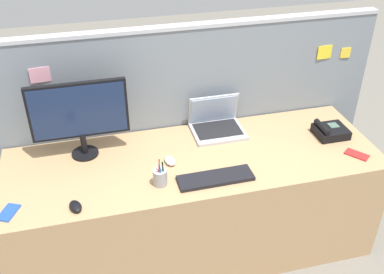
% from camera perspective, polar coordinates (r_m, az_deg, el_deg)
% --- Properties ---
extents(ground_plane, '(10.00, 10.00, 0.00)m').
position_cam_1_polar(ground_plane, '(3.21, 0.23, -13.44)').
color(ground_plane, slate).
extents(desk, '(2.28, 0.77, 0.74)m').
position_cam_1_polar(desk, '(2.96, 0.24, -8.50)').
color(desk, tan).
rests_on(desk, ground_plane).
extents(cubicle_divider, '(2.72, 0.08, 1.42)m').
position_cam_1_polar(cubicle_divider, '(3.09, -1.73, 1.45)').
color(cubicle_divider, gray).
rests_on(cubicle_divider, ground_plane).
extents(desktop_monitor, '(0.57, 0.16, 0.48)m').
position_cam_1_polar(desktop_monitor, '(2.69, -14.14, 2.91)').
color(desktop_monitor, black).
rests_on(desktop_monitor, desk).
extents(laptop, '(0.34, 0.28, 0.22)m').
position_cam_1_polar(laptop, '(2.98, 3.09, 1.79)').
color(laptop, '#B2B5BC').
rests_on(laptop, desk).
extents(desk_phone, '(0.20, 0.18, 0.09)m').
position_cam_1_polar(desk_phone, '(3.05, 17.11, 0.72)').
color(desk_phone, black).
rests_on(desk_phone, desk).
extents(keyboard_main, '(0.43, 0.14, 0.02)m').
position_cam_1_polar(keyboard_main, '(2.55, 2.99, -5.22)').
color(keyboard_main, black).
rests_on(keyboard_main, desk).
extents(computer_mouse_right_hand, '(0.09, 0.11, 0.03)m').
position_cam_1_polar(computer_mouse_right_hand, '(2.44, -14.57, -8.51)').
color(computer_mouse_right_hand, black).
rests_on(computer_mouse_right_hand, desk).
extents(computer_mouse_left_hand, '(0.07, 0.11, 0.03)m').
position_cam_1_polar(computer_mouse_left_hand, '(2.68, -2.80, -3.03)').
color(computer_mouse_left_hand, silver).
rests_on(computer_mouse_left_hand, desk).
extents(pen_cup, '(0.08, 0.08, 0.17)m').
position_cam_1_polar(pen_cup, '(2.50, -4.07, -5.10)').
color(pen_cup, '#99999E').
rests_on(pen_cup, desk).
extents(cell_phone_red_case, '(0.14, 0.15, 0.01)m').
position_cam_1_polar(cell_phone_red_case, '(2.93, 20.17, -2.11)').
color(cell_phone_red_case, '#B22323').
rests_on(cell_phone_red_case, desk).
extents(cell_phone_blue_case, '(0.12, 0.15, 0.01)m').
position_cam_1_polar(cell_phone_blue_case, '(2.53, -22.26, -8.85)').
color(cell_phone_blue_case, blue).
rests_on(cell_phone_blue_case, desk).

